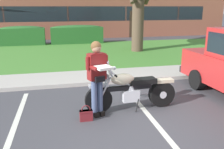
% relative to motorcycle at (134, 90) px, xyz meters
% --- Properties ---
extents(ground_plane, '(140.00, 140.00, 0.00)m').
position_rel_motorcycle_xyz_m(ground_plane, '(-0.14, -0.66, -0.49)').
color(ground_plane, '#424247').
extents(curb_strip, '(60.00, 0.20, 0.12)m').
position_rel_motorcycle_xyz_m(curb_strip, '(-0.14, 2.14, -0.43)').
color(curb_strip, '#B7B2A8').
rests_on(curb_strip, ground).
extents(concrete_walk, '(60.00, 1.50, 0.08)m').
position_rel_motorcycle_xyz_m(concrete_walk, '(-0.14, 2.99, -0.45)').
color(concrete_walk, '#B7B2A8').
rests_on(concrete_walk, ground).
extents(grass_lawn, '(60.00, 7.69, 0.06)m').
position_rel_motorcycle_xyz_m(grass_lawn, '(-0.14, 7.58, -0.46)').
color(grass_lawn, '#478433').
rests_on(grass_lawn, ground).
extents(stall_stripe_0, '(0.23, 4.40, 0.01)m').
position_rel_motorcycle_xyz_m(stall_stripe_0, '(-2.72, -0.46, -0.49)').
color(stall_stripe_0, silver).
rests_on(stall_stripe_0, ground).
extents(stall_stripe_1, '(0.23, 4.40, 0.01)m').
position_rel_motorcycle_xyz_m(stall_stripe_1, '(0.21, -0.46, -0.49)').
color(stall_stripe_1, silver).
rests_on(stall_stripe_1, ground).
extents(motorcycle, '(2.24, 0.82, 1.26)m').
position_rel_motorcycle_xyz_m(motorcycle, '(0.00, 0.00, 0.00)').
color(motorcycle, black).
rests_on(motorcycle, ground).
extents(rider_person, '(0.55, 0.65, 1.70)m').
position_rel_motorcycle_xyz_m(rider_person, '(-0.93, -0.17, 0.52)').
color(rider_person, black).
rests_on(rider_person, ground).
extents(handbag, '(0.28, 0.13, 0.36)m').
position_rel_motorcycle_xyz_m(handbag, '(-1.22, -0.38, -0.34)').
color(handbag, maroon).
rests_on(handbag, ground).
extents(hedge_left, '(2.72, 0.90, 1.24)m').
position_rel_motorcycle_xyz_m(hedge_left, '(-3.70, 11.23, 0.16)').
color(hedge_left, '#286028').
rests_on(hedge_left, ground).
extents(hedge_center_left, '(3.38, 0.90, 1.24)m').
position_rel_motorcycle_xyz_m(hedge_center_left, '(-0.29, 11.23, 0.16)').
color(hedge_center_left, '#286028').
rests_on(hedge_center_left, ground).
extents(brick_building, '(26.75, 8.79, 3.59)m').
position_rel_motorcycle_xyz_m(brick_building, '(-0.66, 18.25, 1.31)').
color(brick_building, '#93513D').
rests_on(brick_building, ground).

